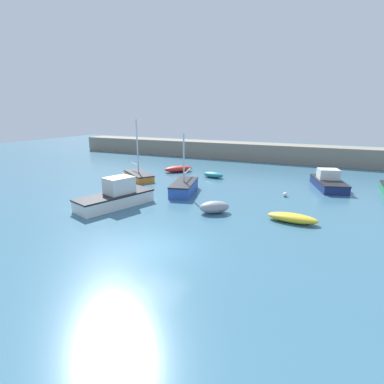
{
  "coord_description": "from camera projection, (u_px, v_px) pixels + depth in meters",
  "views": [
    {
      "loc": [
        7.52,
        -12.38,
        6.88
      ],
      "look_at": [
        -1.74,
        7.59,
        0.95
      ],
      "focal_mm": 28.0,
      "sensor_mm": 36.0,
      "label": 1
    }
  ],
  "objects": [
    {
      "name": "sailboat_twin_hulled",
      "position": [
        184.0,
        187.0,
        26.04
      ],
      "size": [
        2.75,
        5.11,
        5.16
      ],
      "rotation": [
        0.0,
        0.0,
        4.95
      ],
      "color": "#2D56B7",
      "rests_on": "ground_plane"
    },
    {
      "name": "dinghy_near_pier",
      "position": [
        213.0,
        175.0,
        32.2
      ],
      "size": [
        2.49,
        1.4,
        0.6
      ],
      "rotation": [
        0.0,
        0.0,
        2.98
      ],
      "color": "teal",
      "rests_on": "ground_plane"
    },
    {
      "name": "harbor_breakwater",
      "position": [
        273.0,
        152.0,
        43.04
      ],
      "size": [
        65.45,
        3.82,
        2.38
      ],
      "primitive_type": "cube",
      "color": "gray",
      "rests_on": "ground_plane"
    },
    {
      "name": "rowboat_blue_near",
      "position": [
        178.0,
        169.0,
        35.23
      ],
      "size": [
        3.27,
        3.35,
        0.72
      ],
      "rotation": [
        0.0,
        0.0,
        0.81
      ],
      "color": "red",
      "rests_on": "ground_plane"
    },
    {
      "name": "rowboat_white_midwater",
      "position": [
        292.0,
        218.0,
        19.2
      ],
      "size": [
        3.2,
        1.31,
        0.56
      ],
      "rotation": [
        0.0,
        0.0,
        3.09
      ],
      "color": "yellow",
      "rests_on": "ground_plane"
    },
    {
      "name": "sailboat_tall_mast",
      "position": [
        139.0,
        175.0,
        31.46
      ],
      "size": [
        4.8,
        4.12,
        6.14
      ],
      "rotation": [
        0.0,
        0.0,
        5.66
      ],
      "color": "orange",
      "rests_on": "ground_plane"
    },
    {
      "name": "ground_plane",
      "position": [
        161.0,
        249.0,
        15.72
      ],
      "size": [
        120.0,
        120.0,
        0.2
      ],
      "primitive_type": "cube",
      "color": "#38667F"
    },
    {
      "name": "cabin_cruiser_white",
      "position": [
        116.0,
        196.0,
        22.38
      ],
      "size": [
        3.79,
        6.26,
        2.17
      ],
      "rotation": [
        0.0,
        0.0,
        4.4
      ],
      "color": "white",
      "rests_on": "ground_plane"
    },
    {
      "name": "fishing_dinghy_green",
      "position": [
        214.0,
        207.0,
        20.92
      ],
      "size": [
        2.38,
        2.15,
        0.84
      ],
      "rotation": [
        0.0,
        0.0,
        3.76
      ],
      "color": "gray",
      "rests_on": "ground_plane"
    },
    {
      "name": "motorboat_grey_hull",
      "position": [
        328.0,
        182.0,
        27.76
      ],
      "size": [
        3.58,
        5.7,
        1.72
      ],
      "rotation": [
        0.0,
        0.0,
        5.0
      ],
      "color": "navy",
      "rests_on": "ground_plane"
    },
    {
      "name": "mooring_buoy_white",
      "position": [
        285.0,
        194.0,
        25.01
      ],
      "size": [
        0.36,
        0.36,
        0.36
      ],
      "primitive_type": "sphere",
      "color": "white",
      "rests_on": "ground_plane"
    }
  ]
}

